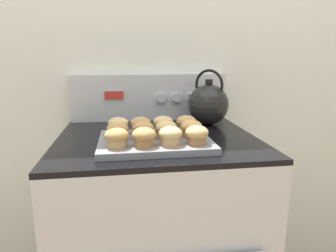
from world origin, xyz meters
TOP-DOWN VIEW (x-y plane):
  - wall_back at (0.00, 0.71)m, footprint 8.00×0.05m
  - stove_range at (0.00, 0.35)m, footprint 0.73×0.70m
  - control_panel at (0.00, 0.66)m, footprint 0.72×0.07m
  - muffin_pan at (-0.02, 0.23)m, footprint 0.37×0.29m
  - muffin_r0_c0 at (-0.14, 0.15)m, footprint 0.07×0.07m
  - muffin_r0_c1 at (-0.06, 0.14)m, footprint 0.07×0.07m
  - muffin_r0_c2 at (0.02, 0.15)m, footprint 0.07×0.07m
  - muffin_r0_c3 at (0.11, 0.15)m, footprint 0.07×0.07m
  - muffin_r1_c0 at (-0.14, 0.23)m, footprint 0.07×0.07m
  - muffin_r1_c1 at (-0.06, 0.23)m, footprint 0.07×0.07m
  - muffin_r1_c2 at (0.02, 0.23)m, footprint 0.07×0.07m
  - muffin_r1_c3 at (0.11, 0.23)m, footprint 0.07×0.07m
  - muffin_r2_c0 at (-0.14, 0.32)m, footprint 0.07×0.07m
  - muffin_r2_c1 at (-0.06, 0.31)m, footprint 0.07×0.07m
  - muffin_r2_c2 at (0.02, 0.32)m, footprint 0.07×0.07m
  - muffin_r2_c3 at (0.11, 0.31)m, footprint 0.07×0.07m
  - tea_kettle at (0.25, 0.51)m, footprint 0.19×0.19m

SIDE VIEW (x-z plane):
  - stove_range at x=0.00m, z-range 0.00..0.94m
  - muffin_pan at x=-0.02m, z-range 0.94..0.96m
  - muffin_r0_c0 at x=-0.14m, z-range 0.96..1.02m
  - muffin_r0_c1 at x=-0.06m, z-range 0.96..1.02m
  - muffin_r0_c2 at x=0.02m, z-range 0.96..1.02m
  - muffin_r0_c3 at x=0.11m, z-range 0.96..1.02m
  - muffin_r1_c0 at x=-0.14m, z-range 0.96..1.02m
  - muffin_r1_c1 at x=-0.06m, z-range 0.96..1.02m
  - muffin_r1_c2 at x=0.02m, z-range 0.96..1.02m
  - muffin_r1_c3 at x=0.11m, z-range 0.96..1.02m
  - muffin_r2_c0 at x=-0.14m, z-range 0.96..1.02m
  - muffin_r2_c1 at x=-0.06m, z-range 0.96..1.02m
  - muffin_r2_c2 at x=0.02m, z-range 0.96..1.02m
  - muffin_r2_c3 at x=0.11m, z-range 0.96..1.02m
  - tea_kettle at x=0.25m, z-range 0.91..1.15m
  - control_panel at x=0.00m, z-range 0.94..1.15m
  - wall_back at x=0.00m, z-range 0.00..2.40m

